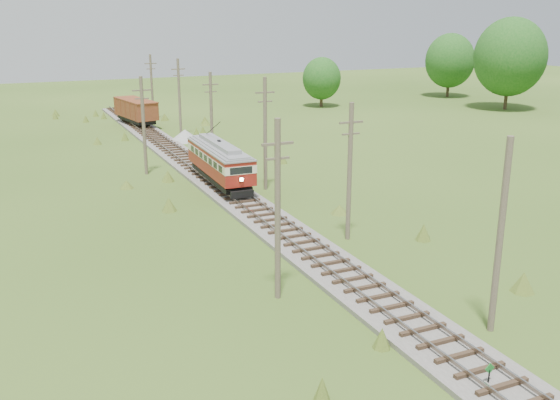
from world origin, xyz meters
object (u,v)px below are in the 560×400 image
gravel_pile (187,136)px  streetcar (220,159)px  gondola (136,110)px  switch_marker (489,374)px

gravel_pile → streetcar: bearing=-98.5°
gondola → gravel_pile: size_ratio=2.33×
switch_marker → gravel_pile: size_ratio=0.28×
switch_marker → gondola: bearing=89.8°
switch_marker → gondola: (0.20, 64.20, 1.47)m
switch_marker → gravel_pile: gravel_pile is taller
streetcar → gravel_pile: size_ratio=2.85×
switch_marker → streetcar: bearing=89.6°
streetcar → gondola: 32.74m
streetcar → gondola: (0.00, 32.74, -0.27)m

